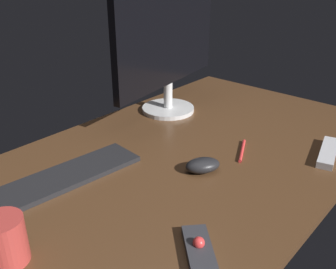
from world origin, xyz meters
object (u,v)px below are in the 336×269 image
object	(u,v)px
monitor	(168,44)
keyboard	(69,175)
coffee_mug	(4,241)
media_remote	(201,255)
pen	(242,151)
computer_mouse	(203,165)
tv_remote	(328,152)

from	to	relation	value
monitor	keyboard	world-z (taller)	monitor
coffee_mug	media_remote	bearing A→B (deg)	-48.23
media_remote	coffee_mug	size ratio (longest dim) A/B	1.65
keyboard	pen	world-z (taller)	keyboard
computer_mouse	pen	distance (cm)	17.37
tv_remote	coffee_mug	size ratio (longest dim) A/B	1.90
media_remote	coffee_mug	bearing A→B (deg)	84.51
computer_mouse	keyboard	bearing A→B (deg)	168.49
coffee_mug	pen	world-z (taller)	coffee_mug
media_remote	monitor	bearing A→B (deg)	-1.50
keyboard	tv_remote	xyz separation A→B (cm)	(58.04, -47.82, 0.33)
keyboard	computer_mouse	distance (cm)	36.22
keyboard	coffee_mug	size ratio (longest dim) A/B	4.01
monitor	computer_mouse	world-z (taller)	monitor
keyboard	coffee_mug	world-z (taller)	coffee_mug
keyboard	media_remote	world-z (taller)	media_remote
media_remote	coffee_mug	world-z (taller)	coffee_mug
pen	keyboard	bearing A→B (deg)	121.66
tv_remote	keyboard	bearing A→B (deg)	126.41
computer_mouse	tv_remote	size ratio (longest dim) A/B	0.52
monitor	tv_remote	distance (cm)	64.27
pen	coffee_mug	bearing A→B (deg)	145.26
keyboard	media_remote	bearing A→B (deg)	-85.72
keyboard	coffee_mug	xyz separation A→B (cm)	(-26.29, -16.65, 4.24)
computer_mouse	coffee_mug	size ratio (longest dim) A/B	0.99
keyboard	tv_remote	bearing A→B (deg)	-33.73
tv_remote	pen	bearing A→B (deg)	111.98
keyboard	tv_remote	world-z (taller)	tv_remote
keyboard	computer_mouse	world-z (taller)	computer_mouse
monitor	keyboard	distance (cm)	60.16
keyboard	tv_remote	size ratio (longest dim) A/B	2.11
keyboard	coffee_mug	bearing A→B (deg)	-141.89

